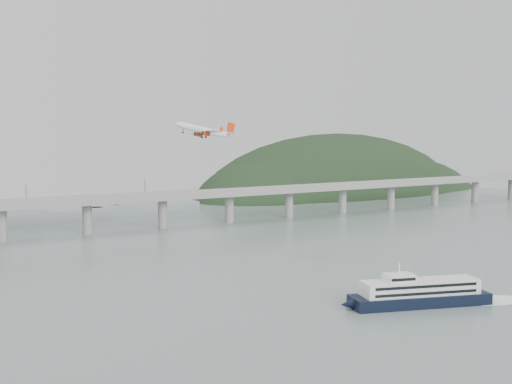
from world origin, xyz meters
TOP-DOWN VIEW (x-y plane):
  - ground at (0.00, 0.00)m, footprint 900.00×900.00m
  - bridge at (-1.15, 200.00)m, footprint 800.00×22.00m
  - headland at (285.18, 331.75)m, footprint 365.00×155.00m
  - ferry at (17.98, -28.68)m, footprint 83.27×35.32m
  - airliner at (-5.12, 93.81)m, footprint 33.28×30.05m

SIDE VIEW (x-z plane):
  - headland at x=285.18m, z-range -97.34..58.66m
  - ground at x=0.00m, z-range 0.00..0.00m
  - ferry at x=17.98m, z-range -3.71..12.51m
  - bridge at x=-1.15m, z-range 5.70..29.60m
  - airliner at x=-5.12m, z-range 58.76..68.13m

